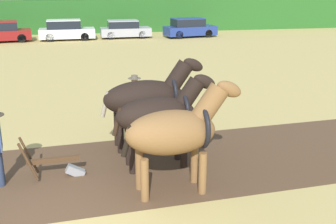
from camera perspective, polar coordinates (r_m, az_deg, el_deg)
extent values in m
cube|color=#286023|center=(39.17, -12.49, 12.53)|extent=(61.98, 1.89, 2.84)
cylinder|color=#4C3823|center=(43.55, -15.83, 12.54)|extent=(0.44, 0.44, 2.53)
cylinder|color=#423323|center=(43.88, -9.58, 14.16)|extent=(0.44, 0.44, 4.34)
cylinder|color=brown|center=(45.98, 2.58, 14.43)|extent=(0.44, 0.44, 4.19)
cylinder|color=brown|center=(45.79, 9.62, 14.30)|extent=(0.44, 0.44, 4.36)
ellipsoid|color=brown|center=(9.06, 0.38, -2.78)|extent=(2.07, 1.16, 0.97)
cylinder|color=brown|center=(9.83, 3.60, -6.89)|extent=(0.18, 0.18, 0.96)
cylinder|color=brown|center=(9.35, 4.71, -8.25)|extent=(0.18, 0.18, 0.96)
cylinder|color=brown|center=(9.53, -3.89, -7.73)|extent=(0.18, 0.18, 0.96)
cylinder|color=brown|center=(9.03, -3.18, -9.20)|extent=(0.18, 0.18, 0.96)
cylinder|color=brown|center=(9.14, 5.53, 0.92)|extent=(0.92, 0.52, 0.99)
ellipsoid|color=brown|center=(9.22, 8.27, 3.09)|extent=(0.70, 0.31, 0.54)
cube|color=black|center=(9.15, 6.76, 2.25)|extent=(0.46, 0.11, 0.62)
cylinder|color=black|center=(8.90, -5.54, -3.93)|extent=(0.30, 0.14, 0.71)
torus|color=black|center=(9.23, 4.57, -1.93)|extent=(0.18, 0.98, 0.98)
ellipsoid|color=black|center=(10.33, -1.66, -0.41)|extent=(2.06, 1.09, 0.91)
cylinder|color=black|center=(11.02, 1.35, -4.11)|extent=(0.18, 0.18, 0.96)
cylinder|color=black|center=(10.56, 2.16, -5.12)|extent=(0.18, 0.18, 0.96)
cylinder|color=black|center=(10.75, -5.32, -4.76)|extent=(0.18, 0.18, 0.96)
cylinder|color=black|center=(10.27, -4.81, -5.83)|extent=(0.18, 0.18, 0.96)
cylinder|color=black|center=(10.41, 2.87, 2.48)|extent=(0.82, 0.48, 0.87)
ellipsoid|color=black|center=(10.47, 4.96, 4.11)|extent=(0.70, 0.31, 0.54)
cube|color=black|center=(10.42, 3.81, 3.57)|extent=(0.41, 0.11, 0.54)
cylinder|color=black|center=(10.19, -6.85, -1.35)|extent=(0.30, 0.14, 0.71)
torus|color=black|center=(10.48, 2.06, 0.27)|extent=(0.17, 0.93, 0.92)
ellipsoid|color=black|center=(11.59, -3.25, 1.91)|extent=(2.32, 1.19, 0.98)
cylinder|color=black|center=(12.30, -0.11, -1.70)|extent=(0.18, 0.18, 0.99)
cylinder|color=black|center=(11.78, 0.61, -2.57)|extent=(0.18, 0.18, 0.99)
cylinder|color=black|center=(12.02, -6.88, -2.28)|extent=(0.18, 0.18, 0.99)
cylinder|color=black|center=(11.49, -6.46, -3.21)|extent=(0.18, 0.18, 0.99)
cylinder|color=black|center=(11.69, 1.32, 4.76)|extent=(0.91, 0.53, 0.97)
ellipsoid|color=black|center=(11.75, 3.43, 6.40)|extent=(0.70, 0.31, 0.54)
cube|color=gray|center=(11.70, 2.27, 5.82)|extent=(0.45, 0.11, 0.60)
cylinder|color=gray|center=(11.46, -8.49, 1.02)|extent=(0.30, 0.14, 0.71)
torus|color=black|center=(11.75, 0.51, 2.54)|extent=(0.18, 0.99, 0.99)
cube|color=#4C331E|center=(10.40, -15.28, -6.30)|extent=(1.23, 0.19, 0.12)
cube|color=#939399|center=(10.54, -12.45, -7.83)|extent=(0.49, 0.23, 0.39)
cylinder|color=#4C331E|center=(10.57, -18.32, -5.59)|extent=(0.40, 0.09, 0.96)
cylinder|color=#4C331E|center=(10.20, -18.42, -6.45)|extent=(0.40, 0.09, 0.96)
cylinder|color=#28334C|center=(10.58, -21.77, -6.64)|extent=(0.14, 0.14, 0.87)
cylinder|color=#28334C|center=(10.37, -21.79, -7.13)|extent=(0.14, 0.14, 0.87)
cylinder|color=#28334C|center=(13.86, -4.24, 0.07)|extent=(0.14, 0.14, 0.80)
cylinder|color=#28334C|center=(13.69, -4.68, -0.17)|extent=(0.14, 0.14, 0.80)
cube|color=tan|center=(13.58, -4.53, 2.69)|extent=(0.44, 0.49, 0.56)
sphere|color=tan|center=(13.49, -4.57, 4.31)|extent=(0.22, 0.22, 0.22)
cylinder|color=tan|center=(13.82, -3.95, 2.86)|extent=(0.09, 0.09, 0.53)
cylinder|color=tan|center=(13.36, -5.12, 2.31)|extent=(0.09, 0.09, 0.53)
cylinder|color=#665B4C|center=(13.47, -4.57, 4.58)|extent=(0.41, 0.41, 0.02)
cylinder|color=#665B4C|center=(13.46, -4.58, 4.78)|extent=(0.20, 0.20, 0.10)
cube|color=maroon|center=(34.79, -21.22, 9.73)|extent=(4.04, 2.37, 0.72)
cube|color=black|center=(34.72, -21.66, 10.76)|extent=(2.50, 1.96, 0.60)
cube|color=maroon|center=(34.69, -21.72, 11.30)|extent=(2.50, 1.96, 0.06)
cylinder|color=black|center=(35.60, -19.25, 9.74)|extent=(0.67, 0.31, 0.65)
cylinder|color=black|center=(34.00, -19.20, 9.42)|extent=(0.67, 0.31, 0.65)
cube|color=silver|center=(34.49, -13.50, 10.35)|extent=(4.30, 1.95, 0.72)
cube|color=black|center=(34.42, -13.94, 11.43)|extent=(2.60, 1.70, 0.61)
cube|color=silver|center=(34.39, -13.98, 11.98)|extent=(2.60, 1.70, 0.06)
cylinder|color=black|center=(35.31, -11.32, 10.29)|extent=(0.63, 0.24, 0.62)
cylinder|color=black|center=(33.76, -11.20, 9.97)|extent=(0.63, 0.24, 0.62)
cylinder|color=black|center=(35.32, -15.64, 9.99)|extent=(0.63, 0.24, 0.62)
cylinder|color=black|center=(33.76, -15.72, 9.66)|extent=(0.63, 0.24, 0.62)
cube|color=#A8A8B2|center=(35.04, -5.77, 10.77)|extent=(4.06, 1.94, 0.65)
cube|color=black|center=(34.95, -6.14, 11.72)|extent=(2.45, 1.72, 0.54)
cube|color=#A8A8B2|center=(34.93, -6.15, 12.21)|extent=(2.45, 1.72, 0.06)
cylinder|color=black|center=(36.03, -3.92, 10.70)|extent=(0.61, 0.23, 0.61)
cylinder|color=black|center=(34.43, -3.50, 10.40)|extent=(0.61, 0.23, 0.61)
cylinder|color=black|center=(35.75, -7.94, 10.52)|extent=(0.61, 0.23, 0.61)
cylinder|color=black|center=(34.13, -7.71, 10.21)|extent=(0.61, 0.23, 0.61)
cube|color=navy|center=(35.37, 3.03, 10.96)|extent=(4.43, 2.41, 0.71)
cube|color=black|center=(35.22, 2.72, 12.01)|extent=(2.75, 1.96, 0.59)
cube|color=navy|center=(35.19, 2.73, 12.53)|extent=(2.75, 1.96, 0.06)
cylinder|color=black|center=(36.61, 4.44, 10.83)|extent=(0.67, 0.32, 0.64)
cylinder|color=black|center=(35.26, 5.49, 10.54)|extent=(0.67, 0.32, 0.64)
cylinder|color=black|center=(35.59, 0.57, 10.69)|extent=(0.67, 0.32, 0.64)
cylinder|color=black|center=(34.20, 1.50, 10.40)|extent=(0.67, 0.32, 0.64)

